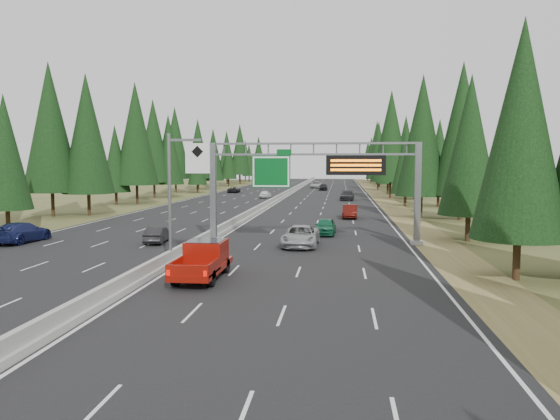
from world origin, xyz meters
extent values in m
cube|color=black|center=(0.00, 80.00, 0.04)|extent=(32.00, 260.00, 0.08)
cube|color=olive|center=(17.80, 80.00, 0.03)|extent=(3.60, 260.00, 0.06)
cube|color=#485025|center=(-17.80, 80.00, 0.03)|extent=(3.60, 260.00, 0.06)
cube|color=gray|center=(0.00, 80.00, 0.23)|extent=(0.70, 260.00, 0.30)
cube|color=gray|center=(0.00, 80.00, 0.63)|extent=(0.30, 260.00, 0.60)
cube|color=slate|center=(0.35, 35.00, 3.98)|extent=(0.45, 0.45, 7.80)
cube|color=gray|center=(0.35, 35.00, 0.23)|extent=(0.90, 0.90, 0.30)
cube|color=slate|center=(16.20, 35.00, 3.98)|extent=(0.45, 0.45, 7.80)
cube|color=gray|center=(16.20, 35.00, 0.23)|extent=(0.90, 0.90, 0.30)
cube|color=slate|center=(8.28, 35.00, 7.80)|extent=(15.85, 0.35, 0.16)
cube|color=slate|center=(8.28, 35.00, 6.96)|extent=(15.85, 0.35, 0.16)
cube|color=#054C19|center=(5.00, 34.75, 5.63)|extent=(3.00, 0.10, 2.50)
cube|color=silver|center=(5.00, 34.69, 5.63)|extent=(2.85, 0.02, 2.35)
cube|color=#054C19|center=(6.00, 34.75, 7.13)|extent=(1.10, 0.10, 0.45)
cube|color=black|center=(11.50, 34.70, 6.13)|extent=(4.50, 0.40, 1.50)
cube|color=orange|center=(11.50, 34.48, 6.48)|extent=(3.80, 0.02, 0.18)
cube|color=orange|center=(11.50, 34.48, 6.13)|extent=(3.80, 0.02, 0.18)
cube|color=orange|center=(11.50, 34.48, 5.78)|extent=(3.80, 0.02, 0.18)
cylinder|color=slate|center=(0.00, 25.00, 4.08)|extent=(0.20, 0.20, 8.00)
cube|color=gray|center=(0.00, 25.00, 0.18)|extent=(0.50, 0.50, 0.20)
cube|color=slate|center=(1.00, 25.00, 7.68)|extent=(2.00, 0.15, 0.15)
cube|color=silver|center=(1.80, 24.88, 6.58)|extent=(1.50, 0.06, 1.80)
cylinder|color=black|center=(19.83, 23.01, 1.11)|extent=(0.40, 0.40, 2.23)
cone|color=black|center=(19.83, 23.01, 8.08)|extent=(5.02, 5.02, 11.70)
cylinder|color=black|center=(20.60, 37.79, 1.07)|extent=(0.40, 0.40, 2.14)
cone|color=black|center=(20.60, 37.79, 7.74)|extent=(4.81, 4.81, 11.21)
cylinder|color=black|center=(24.78, 39.53, 1.02)|extent=(0.40, 0.40, 2.05)
cone|color=black|center=(24.78, 39.53, 7.42)|extent=(4.61, 4.61, 10.75)
cylinder|color=black|center=(19.46, 55.78, 1.30)|extent=(0.40, 0.40, 2.59)
cone|color=black|center=(19.46, 55.78, 9.40)|extent=(5.83, 5.83, 13.61)
cylinder|color=black|center=(23.51, 54.51, 1.39)|extent=(0.40, 0.40, 2.77)
cone|color=black|center=(23.51, 54.51, 10.05)|extent=(6.24, 6.24, 14.55)
cylinder|color=black|center=(19.73, 73.19, 0.94)|extent=(0.40, 0.40, 1.89)
cone|color=black|center=(19.73, 73.19, 6.85)|extent=(4.25, 4.25, 9.92)
cylinder|color=black|center=(24.42, 73.27, 1.01)|extent=(0.40, 0.40, 2.02)
cone|color=black|center=(24.42, 73.27, 7.33)|extent=(4.55, 4.55, 10.62)
cylinder|color=black|center=(19.11, 90.26, 1.52)|extent=(0.40, 0.40, 3.04)
cone|color=black|center=(19.11, 90.26, 11.02)|extent=(6.84, 6.84, 15.96)
cylinder|color=black|center=(23.16, 89.32, 1.24)|extent=(0.40, 0.40, 2.48)
cone|color=black|center=(23.16, 89.32, 8.98)|extent=(5.58, 5.58, 13.01)
cylinder|color=black|center=(19.97, 105.48, 1.06)|extent=(0.40, 0.40, 2.12)
cone|color=black|center=(19.97, 105.48, 7.70)|extent=(4.78, 4.78, 11.16)
cylinder|color=black|center=(23.44, 105.79, 1.27)|extent=(0.40, 0.40, 2.55)
cone|color=black|center=(23.44, 105.79, 9.23)|extent=(5.73, 5.73, 13.37)
cylinder|color=black|center=(19.13, 122.00, 1.28)|extent=(0.40, 0.40, 2.56)
cone|color=black|center=(19.13, 122.00, 9.28)|extent=(5.76, 5.76, 13.44)
cylinder|color=black|center=(24.06, 123.32, 0.94)|extent=(0.40, 0.40, 1.87)
cone|color=black|center=(24.06, 123.32, 6.79)|extent=(4.21, 4.21, 9.83)
cylinder|color=black|center=(20.65, 139.38, 1.17)|extent=(0.40, 0.40, 2.34)
cone|color=black|center=(20.65, 139.38, 8.50)|extent=(5.28, 5.28, 12.31)
cylinder|color=black|center=(23.13, 136.59, 1.07)|extent=(0.40, 0.40, 2.15)
cone|color=black|center=(23.13, 136.59, 7.78)|extent=(4.83, 4.83, 11.27)
cylinder|color=black|center=(20.89, 155.11, 1.49)|extent=(0.40, 0.40, 2.98)
cone|color=black|center=(20.89, 155.11, 10.79)|extent=(6.70, 6.70, 15.63)
cylinder|color=black|center=(24.93, 153.72, 1.46)|extent=(0.40, 0.40, 2.92)
cone|color=black|center=(24.93, 153.72, 10.60)|extent=(6.58, 6.58, 15.35)
cylinder|color=black|center=(20.27, 172.70, 1.18)|extent=(0.40, 0.40, 2.36)
cone|color=black|center=(20.27, 172.70, 8.56)|extent=(5.31, 5.31, 12.40)
cylinder|color=black|center=(24.49, 170.86, 1.42)|extent=(0.40, 0.40, 2.84)
cone|color=black|center=(24.49, 170.86, 10.29)|extent=(6.39, 6.39, 14.90)
cylinder|color=black|center=(20.09, 190.27, 1.14)|extent=(0.40, 0.40, 2.29)
cone|color=black|center=(20.09, 190.27, 8.29)|extent=(5.14, 5.14, 12.00)
cylinder|color=black|center=(24.32, 186.70, 1.18)|extent=(0.40, 0.40, 2.36)
cone|color=black|center=(24.32, 186.70, 8.54)|extent=(5.30, 5.30, 12.37)
cylinder|color=black|center=(-20.16, 39.78, 1.01)|extent=(0.40, 0.40, 2.02)
cone|color=black|center=(-20.16, 39.78, 7.32)|extent=(4.55, 4.55, 10.61)
cylinder|color=black|center=(-19.42, 54.64, 1.35)|extent=(0.40, 0.40, 2.70)
cone|color=black|center=(-19.42, 54.64, 9.77)|extent=(6.07, 6.07, 14.15)
cylinder|color=black|center=(-23.35, 53.51, 1.45)|extent=(0.40, 0.40, 2.89)
cone|color=black|center=(-23.35, 53.51, 10.48)|extent=(6.51, 6.51, 15.18)
cylinder|color=black|center=(-20.68, 73.46, 1.49)|extent=(0.40, 0.40, 2.97)
cone|color=black|center=(-20.68, 73.46, 10.78)|extent=(6.69, 6.69, 15.61)
cylinder|color=black|center=(-23.41, 72.02, 0.96)|extent=(0.40, 0.40, 1.93)
cone|color=black|center=(-23.41, 72.02, 6.98)|extent=(4.33, 4.33, 10.11)
cylinder|color=black|center=(-20.80, 89.72, 1.21)|extent=(0.40, 0.40, 2.42)
cone|color=black|center=(-20.80, 89.72, 8.77)|extent=(5.44, 5.44, 12.70)
cylinder|color=black|center=(-23.20, 88.53, 1.42)|extent=(0.40, 0.40, 2.84)
cone|color=black|center=(-23.20, 88.53, 10.30)|extent=(6.39, 6.39, 14.92)
cylinder|color=black|center=(-19.46, 104.60, 0.89)|extent=(0.40, 0.40, 1.79)
cone|color=black|center=(-19.46, 104.60, 6.49)|extent=(4.03, 4.03, 9.39)
cylinder|color=black|center=(-24.80, 106.74, 1.46)|extent=(0.40, 0.40, 2.92)
cone|color=black|center=(-24.80, 106.74, 10.59)|extent=(6.57, 6.57, 15.34)
cylinder|color=black|center=(-20.16, 123.34, 1.01)|extent=(0.40, 0.40, 2.03)
cone|color=black|center=(-20.16, 123.34, 7.34)|extent=(4.56, 4.56, 10.63)
cylinder|color=black|center=(-23.35, 120.09, 1.34)|extent=(0.40, 0.40, 2.69)
cone|color=black|center=(-23.35, 120.09, 9.74)|extent=(6.05, 6.05, 14.11)
cylinder|color=black|center=(-19.87, 138.64, 1.00)|extent=(0.40, 0.40, 2.01)
cone|color=black|center=(-19.87, 138.64, 7.28)|extent=(4.52, 4.52, 10.54)
cylinder|color=black|center=(-23.84, 137.88, 1.25)|extent=(0.40, 0.40, 2.50)
cone|color=black|center=(-23.84, 137.88, 9.05)|extent=(5.62, 5.62, 13.10)
cylinder|color=black|center=(-19.40, 153.35, 1.43)|extent=(0.40, 0.40, 2.87)
cone|color=black|center=(-19.40, 153.35, 10.39)|extent=(6.45, 6.45, 15.05)
cylinder|color=black|center=(-23.32, 153.06, 1.27)|extent=(0.40, 0.40, 2.55)
cone|color=black|center=(-23.32, 153.06, 9.24)|extent=(5.74, 5.74, 13.38)
cylinder|color=black|center=(-19.77, 171.85, 1.01)|extent=(0.40, 0.40, 2.02)
cone|color=black|center=(-19.77, 171.85, 7.32)|extent=(4.54, 4.54, 10.60)
cylinder|color=black|center=(-23.14, 172.74, 1.39)|extent=(0.40, 0.40, 2.78)
cone|color=black|center=(-23.14, 172.74, 10.09)|extent=(6.26, 6.26, 14.62)
cylinder|color=black|center=(-19.22, 189.71, 1.28)|extent=(0.40, 0.40, 2.57)
cone|color=black|center=(-19.22, 189.71, 9.30)|extent=(5.77, 5.77, 13.47)
cylinder|color=black|center=(-23.71, 187.16, 1.17)|extent=(0.40, 0.40, 2.33)
cone|color=black|center=(-23.71, 187.16, 8.45)|extent=(5.25, 5.25, 12.24)
imported|color=#A1A0A5|center=(7.44, 33.07, 0.85)|extent=(2.70, 5.61, 1.54)
cylinder|color=black|center=(2.09, 19.20, 0.51)|extent=(0.32, 0.86, 0.86)
cylinder|color=black|center=(3.92, 19.20, 0.51)|extent=(0.32, 0.86, 0.86)
cylinder|color=black|center=(2.09, 22.75, 0.51)|extent=(0.32, 0.86, 0.86)
cylinder|color=black|center=(3.92, 22.75, 0.51)|extent=(0.32, 0.86, 0.86)
cube|color=maroon|center=(3.00, 21.03, 0.67)|extent=(2.15, 6.02, 0.32)
cube|color=maroon|center=(3.00, 22.00, 1.42)|extent=(2.04, 2.37, 1.18)
cube|color=black|center=(3.00, 22.00, 1.75)|extent=(1.83, 2.04, 0.59)
cube|color=maroon|center=(1.98, 19.42, 1.05)|extent=(0.11, 2.58, 0.65)
cube|color=maroon|center=(4.03, 19.42, 1.05)|extent=(0.11, 2.58, 0.65)
cube|color=maroon|center=(3.00, 18.13, 1.05)|extent=(2.15, 0.11, 0.65)
imported|color=#16613F|center=(9.09, 40.00, 0.81)|extent=(1.87, 4.32, 1.45)
imported|color=#4D0F0B|center=(11.48, 54.65, 0.83)|extent=(1.78, 4.62, 1.50)
imported|color=black|center=(11.52, 84.62, 0.86)|extent=(2.56, 5.54, 1.57)
imported|color=#B6B6B6|center=(4.38, 128.84, 0.89)|extent=(2.88, 5.90, 1.61)
imported|color=black|center=(6.52, 117.80, 0.86)|extent=(1.87, 4.58, 1.56)
imported|color=black|center=(-3.81, 33.66, 0.72)|extent=(1.69, 3.97, 1.27)
imported|color=navy|center=(-14.50, 32.74, 0.88)|extent=(2.64, 5.66, 1.60)
imported|color=white|center=(-2.90, 88.79, 0.76)|extent=(1.90, 4.11, 1.36)
imported|color=black|center=(-11.81, 105.44, 0.72)|extent=(2.12, 4.58, 1.27)
camera|label=1|loc=(10.33, -7.25, 6.30)|focal=35.00mm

